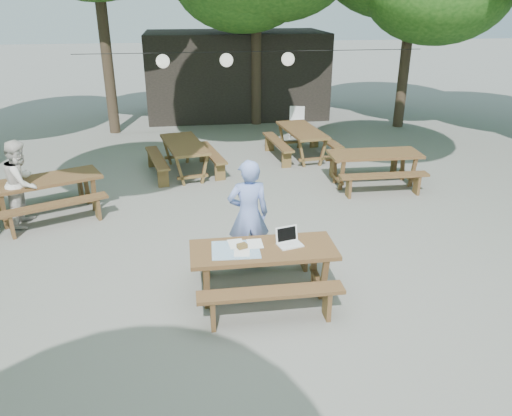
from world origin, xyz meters
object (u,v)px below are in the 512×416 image
object	(u,v)px
woman	(248,215)
main_picnic_table	(263,271)
picnic_table_nw	(48,197)
plastic_chair	(296,129)
second_person	(22,183)

from	to	relation	value
woman	main_picnic_table	bearing A→B (deg)	93.58
picnic_table_nw	plastic_chair	bearing A→B (deg)	15.90
picnic_table_nw	plastic_chair	xyz separation A→B (m)	(5.94, 4.92, -0.13)
woman	plastic_chair	world-z (taller)	woman
second_person	plastic_chair	distance (m)	8.16
second_person	plastic_chair	size ratio (longest dim) A/B	1.77
picnic_table_nw	second_person	xyz separation A→B (m)	(-0.31, -0.30, 0.41)
plastic_chair	main_picnic_table	bearing A→B (deg)	-89.98
main_picnic_table	plastic_chair	size ratio (longest dim) A/B	2.22
main_picnic_table	second_person	size ratio (longest dim) A/B	1.26
woman	plastic_chair	size ratio (longest dim) A/B	1.94
picnic_table_nw	woman	distance (m)	4.36
picnic_table_nw	woman	size ratio (longest dim) A/B	1.36
main_picnic_table	second_person	world-z (taller)	second_person
woman	second_person	xyz separation A→B (m)	(-3.87, 2.17, -0.08)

